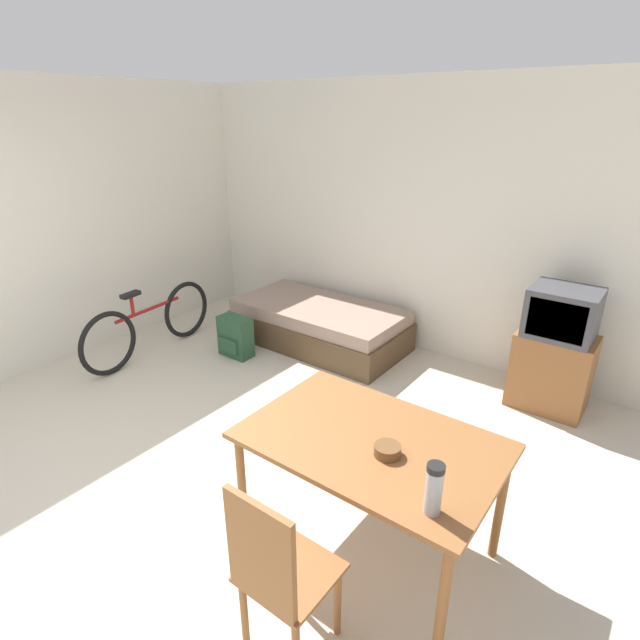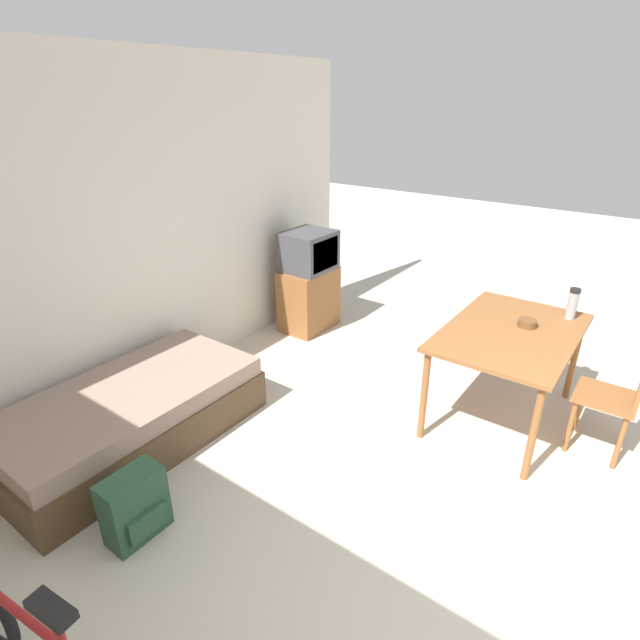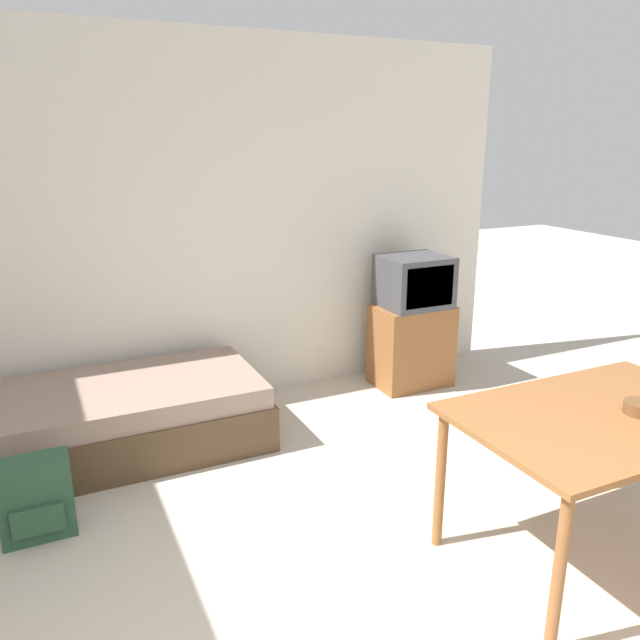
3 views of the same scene
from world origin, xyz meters
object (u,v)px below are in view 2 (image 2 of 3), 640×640
object	(u,v)px
tv	(309,282)
mate_bowl	(527,323)
daybed	(131,416)
thermos_flask	(573,302)
wooden_chair	(624,390)
backpack	(135,506)
dining_table	(510,340)

from	to	relation	value
tv	mate_bowl	world-z (taller)	tv
daybed	tv	distance (m)	2.37
daybed	thermos_flask	distance (m)	3.45
tv	wooden_chair	world-z (taller)	tv
tv	mate_bowl	distance (m)	2.34
daybed	backpack	bearing A→B (deg)	-123.65
dining_table	thermos_flask	xyz separation A→B (m)	(0.49, -0.30, 0.22)
daybed	dining_table	distance (m)	2.87
wooden_chair	daybed	bearing A→B (deg)	123.85
backpack	tv	bearing A→B (deg)	17.86
wooden_chair	tv	bearing A→B (deg)	82.06
backpack	thermos_flask	bearing A→B (deg)	-28.93
tv	mate_bowl	bearing A→B (deg)	-97.34
thermos_flask	wooden_chair	bearing A→B (deg)	-134.01
tv	thermos_flask	world-z (taller)	tv
dining_table	tv	bearing A→B (deg)	79.06
daybed	backpack	world-z (taller)	daybed
daybed	dining_table	bearing A→B (deg)	-47.41
wooden_chair	dining_table	bearing A→B (deg)	90.76
dining_table	wooden_chair	bearing A→B (deg)	-89.24
tv	thermos_flask	distance (m)	2.56
daybed	backpack	size ratio (longest dim) A/B	4.39
tv	backpack	size ratio (longest dim) A/B	2.52
daybed	backpack	xyz separation A→B (m)	(-0.51, -0.77, -0.01)
mate_bowl	tv	bearing A→B (deg)	82.66
mate_bowl	backpack	xyz separation A→B (m)	(-2.56, 1.38, -0.58)
dining_table	mate_bowl	size ratio (longest dim) A/B	9.79
wooden_chair	mate_bowl	size ratio (longest dim) A/B	7.04
backpack	mate_bowl	bearing A→B (deg)	-28.36
wooden_chair	thermos_flask	size ratio (longest dim) A/B	3.89
dining_table	wooden_chair	size ratio (longest dim) A/B	1.39
tv	dining_table	xyz separation A→B (m)	(-0.43, -2.24, 0.15)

